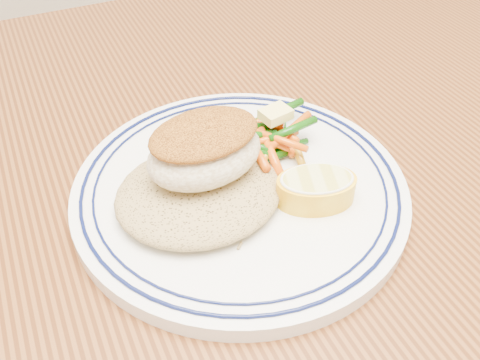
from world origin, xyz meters
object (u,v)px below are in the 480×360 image
vegetable_pile (266,136)px  lemon_wedge (316,188)px  plate (240,189)px  dining_table (202,270)px  rice_pilaf (199,190)px  fish_fillet (205,149)px

vegetable_pile → lemon_wedge: 0.08m
plate → lemon_wedge: (0.05, -0.04, 0.02)m
dining_table → vegetable_pile: (0.08, 0.03, 0.13)m
rice_pilaf → fish_fillet: fish_fillet is taller
rice_pilaf → vegetable_pile: size_ratio=1.30×
rice_pilaf → fish_fillet: bearing=44.1°
rice_pilaf → plate: bearing=7.8°
rice_pilaf → vegetable_pile: vegetable_pile is taller
fish_fillet → lemon_wedge: bearing=-32.7°
rice_pilaf → fish_fillet: size_ratio=1.31×
dining_table → plate: (0.04, -0.01, 0.11)m
rice_pilaf → dining_table: bearing=80.3°
vegetable_pile → rice_pilaf: bearing=-153.2°
fish_fillet → lemon_wedge: fish_fillet is taller
fish_fillet → vegetable_pile: fish_fillet is taller
dining_table → rice_pilaf: (-0.00, -0.02, 0.13)m
rice_pilaf → lemon_wedge: bearing=-24.0°
plate → vegetable_pile: size_ratio=2.71×
rice_pilaf → lemon_wedge: size_ratio=1.83×
vegetable_pile → lemon_wedge: bearing=-86.6°
vegetable_pile → dining_table: bearing=-162.3°
fish_fillet → lemon_wedge: 0.10m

